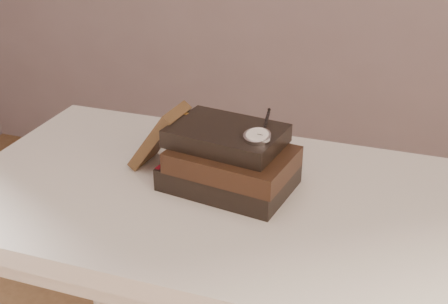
% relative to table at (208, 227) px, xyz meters
% --- Properties ---
extents(table, '(1.00, 0.60, 0.75)m').
position_rel_table_xyz_m(table, '(0.00, 0.00, 0.00)').
color(table, silver).
rests_on(table, ground).
extents(book_stack, '(0.27, 0.21, 0.12)m').
position_rel_table_xyz_m(book_stack, '(0.04, 0.03, 0.15)').
color(book_stack, black).
rests_on(book_stack, table).
extents(journal, '(0.12, 0.10, 0.14)m').
position_rel_table_xyz_m(journal, '(-0.13, 0.06, 0.16)').
color(journal, '#3B2717').
rests_on(journal, table).
extents(pocket_watch, '(0.06, 0.16, 0.02)m').
position_rel_table_xyz_m(pocket_watch, '(0.10, 0.01, 0.22)').
color(pocket_watch, silver).
rests_on(pocket_watch, book_stack).
extents(eyeglasses, '(0.12, 0.13, 0.05)m').
position_rel_table_xyz_m(eyeglasses, '(-0.04, 0.12, 0.16)').
color(eyeglasses, silver).
rests_on(eyeglasses, book_stack).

